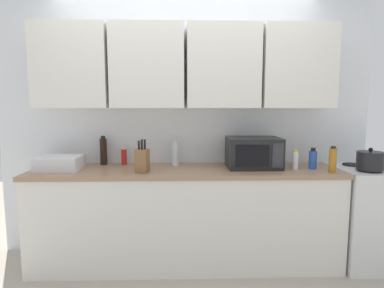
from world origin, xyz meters
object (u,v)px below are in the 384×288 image
at_px(bottle_soy_dark, 104,151).
at_px(bottle_amber_vinegar, 333,160).
at_px(dish_rack, 60,163).
at_px(stove_range, 375,215).
at_px(knife_block, 142,160).
at_px(bottle_blue_cleaner, 313,159).
at_px(kettle, 370,161).
at_px(bottle_white_jar, 295,160).
at_px(bottle_clear_tall, 175,154).
at_px(microwave, 253,153).
at_px(bottle_red_sauce, 124,156).

xyz_separation_m(bottle_soy_dark, bottle_amber_vinegar, (2.05, -0.42, -0.02)).
bearing_deg(dish_rack, bottle_soy_dark, 33.21).
bearing_deg(stove_range, bottle_amber_vinegar, -160.96).
bearing_deg(knife_block, bottle_blue_cleaner, 4.28).
bearing_deg(stove_range, kettle, -140.53).
bearing_deg(bottle_white_jar, dish_rack, 178.40).
bearing_deg(bottle_amber_vinegar, bottle_blue_cleaner, 121.86).
bearing_deg(bottle_blue_cleaner, bottle_amber_vinegar, -58.14).
distance_m(dish_rack, bottle_blue_cleaner, 2.29).
height_order(kettle, bottle_clear_tall, bottle_clear_tall).
relative_size(microwave, knife_block, 1.68).
bearing_deg(microwave, stove_range, -2.70).
relative_size(bottle_white_jar, bottle_amber_vinegar, 0.77).
distance_m(kettle, bottle_red_sauce, 2.24).
bearing_deg(bottle_clear_tall, dish_rack, -171.21).
distance_m(microwave, bottle_white_jar, 0.37).
bearing_deg(bottle_white_jar, microwave, 165.41).
height_order(bottle_soy_dark, bottle_blue_cleaner, bottle_soy_dark).
xyz_separation_m(stove_range, microwave, (-1.15, 0.05, 0.59)).
distance_m(dish_rack, bottle_amber_vinegar, 2.40).
height_order(knife_block, bottle_blue_cleaner, knife_block).
xyz_separation_m(bottle_soy_dark, bottle_white_jar, (1.78, -0.28, -0.05)).
bearing_deg(bottle_clear_tall, bottle_red_sauce, 173.16).
bearing_deg(microwave, bottle_red_sauce, 171.35).
distance_m(kettle, bottle_soy_dark, 2.44).
xyz_separation_m(knife_block, bottle_soy_dark, (-0.42, 0.37, 0.03)).
distance_m(kettle, bottle_blue_cleaner, 0.47).
relative_size(bottle_white_jar, bottle_blue_cleaner, 0.92).
distance_m(knife_block, bottle_white_jar, 1.36).
height_order(stove_range, dish_rack, dish_rack).
bearing_deg(bottle_red_sauce, bottle_soy_dark, 179.44).
bearing_deg(bottle_white_jar, bottle_amber_vinegar, -27.11).
bearing_deg(dish_rack, kettle, -3.34).
relative_size(kettle, bottle_soy_dark, 0.78).
bearing_deg(kettle, dish_rack, 176.66).
xyz_separation_m(stove_range, bottle_soy_dark, (-2.57, 0.24, 0.58)).
height_order(knife_block, bottle_clear_tall, knife_block).
xyz_separation_m(bottle_clear_tall, bottle_amber_vinegar, (1.36, -0.36, -0.00)).
relative_size(stove_range, knife_block, 3.19).
distance_m(dish_rack, knife_block, 0.78).
relative_size(stove_range, bottle_red_sauce, 5.14).
xyz_separation_m(bottle_blue_cleaner, bottle_clear_tall, (-1.25, 0.19, 0.02)).
bearing_deg(stove_range, dish_rack, 179.61).
height_order(microwave, bottle_soy_dark, same).
bearing_deg(bottle_red_sauce, dish_rack, -157.65).
xyz_separation_m(microwave, bottle_white_jar, (0.36, -0.09, -0.06)).
distance_m(stove_range, bottle_soy_dark, 2.65).
bearing_deg(bottle_amber_vinegar, knife_block, 178.22).
bearing_deg(bottle_red_sauce, kettle, -9.78).
relative_size(bottle_blue_cleaner, bottle_amber_vinegar, 0.84).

